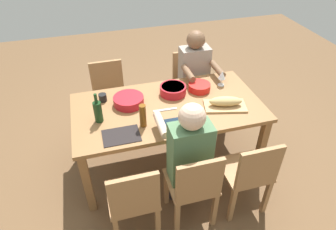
# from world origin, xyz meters

# --- Properties ---
(ground_plane) EXTENTS (8.00, 8.00, 0.00)m
(ground_plane) POSITION_xyz_m (0.00, 0.00, 0.00)
(ground_plane) COLOR brown
(dining_table) EXTENTS (1.84, 0.96, 0.74)m
(dining_table) POSITION_xyz_m (0.00, 0.00, 0.66)
(dining_table) COLOR olive
(dining_table) RESTS_ON ground_plane
(chair_far_right) EXTENTS (0.40, 0.40, 0.85)m
(chair_far_right) POSITION_xyz_m (0.51, 0.80, 0.48)
(chair_far_right) COLOR #9E7044
(chair_far_right) RESTS_ON ground_plane
(chair_near_left) EXTENTS (0.40, 0.40, 0.85)m
(chair_near_left) POSITION_xyz_m (-0.51, -0.80, 0.48)
(chair_near_left) COLOR #9E7044
(chair_near_left) RESTS_ON ground_plane
(diner_near_left) EXTENTS (0.41, 0.53, 1.20)m
(diner_near_left) POSITION_xyz_m (-0.51, -0.62, 0.70)
(diner_near_left) COLOR #2D2D38
(diner_near_left) RESTS_ON ground_plane
(chair_far_left) EXTENTS (0.40, 0.40, 0.85)m
(chair_far_left) POSITION_xyz_m (-0.51, 0.80, 0.48)
(chair_far_left) COLOR #9E7044
(chair_far_left) RESTS_ON ground_plane
(chair_far_center) EXTENTS (0.40, 0.40, 0.85)m
(chair_far_center) POSITION_xyz_m (0.00, 0.80, 0.48)
(chair_far_center) COLOR #9E7044
(chair_far_center) RESTS_ON ground_plane
(diner_far_center) EXTENTS (0.41, 0.53, 1.20)m
(diner_far_center) POSITION_xyz_m (-0.00, 0.62, 0.70)
(diner_far_center) COLOR #2D2D38
(diner_far_center) RESTS_ON ground_plane
(chair_near_right) EXTENTS (0.40, 0.40, 0.85)m
(chair_near_right) POSITION_xyz_m (0.51, -0.80, 0.48)
(chair_near_right) COLOR #9E7044
(chair_near_right) RESTS_ON ground_plane
(serving_bowl_fruit) EXTENTS (0.23, 0.23, 0.07)m
(serving_bowl_fruit) POSITION_xyz_m (-0.40, -0.19, 0.78)
(serving_bowl_fruit) COLOR red
(serving_bowl_fruit) RESTS_ON dining_table
(serving_bowl_pasta) EXTENTS (0.27, 0.27, 0.09)m
(serving_bowl_pasta) POSITION_xyz_m (-0.11, -0.20, 0.79)
(serving_bowl_pasta) COLOR #B21923
(serving_bowl_pasta) RESTS_ON dining_table
(serving_bowl_greens) EXTENTS (0.30, 0.30, 0.08)m
(serving_bowl_greens) POSITION_xyz_m (0.36, -0.14, 0.79)
(serving_bowl_greens) COLOR #B21923
(serving_bowl_greens) RESTS_ON dining_table
(cutting_board) EXTENTS (0.44, 0.31, 0.02)m
(cutting_board) POSITION_xyz_m (-0.53, 0.16, 0.75)
(cutting_board) COLOR tan
(cutting_board) RESTS_ON dining_table
(bread_loaf) EXTENTS (0.34, 0.18, 0.09)m
(bread_loaf) POSITION_xyz_m (-0.53, 0.16, 0.81)
(bread_loaf) COLOR tan
(bread_loaf) RESTS_ON cutting_board
(wine_bottle) EXTENTS (0.08, 0.08, 0.29)m
(wine_bottle) POSITION_xyz_m (0.67, 0.06, 0.85)
(wine_bottle) COLOR #193819
(wine_bottle) RESTS_ON dining_table
(beer_bottle) EXTENTS (0.06, 0.06, 0.22)m
(beer_bottle) POSITION_xyz_m (0.29, 0.23, 0.85)
(beer_bottle) COLOR brown
(beer_bottle) RESTS_ON dining_table
(wine_glass) EXTENTS (0.08, 0.08, 0.17)m
(wine_glass) POSITION_xyz_m (-0.66, -0.22, 0.86)
(wine_glass) COLOR silver
(wine_glass) RESTS_ON dining_table
(placemat_far_right) EXTENTS (0.32, 0.23, 0.01)m
(placemat_far_right) POSITION_xyz_m (0.51, 0.32, 0.74)
(placemat_far_right) COLOR black
(placemat_far_right) RESTS_ON dining_table
(placemat_far_center) EXTENTS (0.32, 0.23, 0.01)m
(placemat_far_center) POSITION_xyz_m (0.00, 0.32, 0.74)
(placemat_far_center) COLOR #142333
(placemat_far_center) RESTS_ON dining_table
(cup_near_right) EXTENTS (0.08, 0.08, 0.08)m
(cup_near_right) POSITION_xyz_m (0.60, -0.26, 0.78)
(cup_near_right) COLOR black
(cup_near_right) RESTS_ON dining_table
(carving_knife) EXTENTS (0.23, 0.03, 0.01)m
(carving_knife) POSITION_xyz_m (0.05, 0.06, 0.74)
(carving_knife) COLOR silver
(carving_knife) RESTS_ON dining_table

